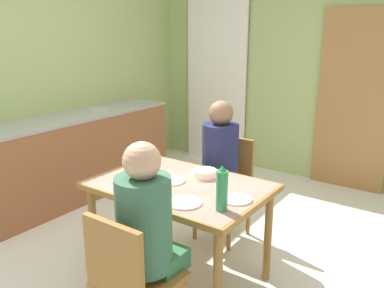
{
  "coord_description": "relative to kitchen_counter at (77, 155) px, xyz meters",
  "views": [
    {
      "loc": [
        1.75,
        -2.27,
        1.75
      ],
      "look_at": [
        0.18,
        -0.06,
        0.99
      ],
      "focal_mm": 37.37,
      "sensor_mm": 36.0,
      "label": 1
    }
  ],
  "objects": [
    {
      "name": "dining_table",
      "position": [
        1.86,
        -0.6,
        0.2
      ],
      "size": [
        1.2,
        0.82,
        0.74
      ],
      "color": "olive",
      "rests_on": "ground_plane"
    },
    {
      "name": "chair_near_diner",
      "position": [
        2.11,
        -1.36,
        0.05
      ],
      "size": [
        0.4,
        0.4,
        0.87
      ],
      "color": "olive",
      "rests_on": "ground_plane"
    },
    {
      "name": "dinner_plate_near_right",
      "position": [
        1.78,
        -0.6,
        0.29
      ],
      "size": [
        0.2,
        0.2,
        0.01
      ],
      "primitive_type": "cylinder",
      "color": "white",
      "rests_on": "dining_table"
    },
    {
      "name": "person_far_diner",
      "position": [
        1.79,
        0.03,
        0.33
      ],
      "size": [
        0.3,
        0.37,
        0.77
      ],
      "rotation": [
        0.0,
        0.0,
        3.14
      ],
      "color": "#24213F",
      "rests_on": "ground_plane"
    },
    {
      "name": "wall_left",
      "position": [
        -0.33,
        0.21,
        0.86
      ],
      "size": [
        0.1,
        3.63,
        2.63
      ],
      "primitive_type": "cube",
      "color": "#A2BA6E",
      "rests_on": "ground_plane"
    },
    {
      "name": "serving_bowl_center",
      "position": [
        1.93,
        -0.39,
        0.31
      ],
      "size": [
        0.17,
        0.17,
        0.05
      ],
      "primitive_type": "cylinder",
      "color": "silver",
      "rests_on": "dining_table"
    },
    {
      "name": "dinner_plate_near_left",
      "position": [
        2.08,
        -0.85,
        0.29
      ],
      "size": [
        0.22,
        0.22,
        0.01
      ],
      "primitive_type": "cylinder",
      "color": "white",
      "rests_on": "dining_table"
    },
    {
      "name": "door_wooden",
      "position": [
        2.35,
        1.95,
        0.55
      ],
      "size": [
        0.8,
        0.05,
        2.0
      ],
      "primitive_type": "cube",
      "color": "#A06F3C",
      "rests_on": "ground_plane"
    },
    {
      "name": "kitchen_counter",
      "position": [
        0.0,
        0.0,
        0.0
      ],
      "size": [
        0.61,
        2.35,
        0.91
      ],
      "color": "#955936",
      "rests_on": "ground_plane"
    },
    {
      "name": "cutlery_fork_near",
      "position": [
        1.85,
        -0.88,
        0.29
      ],
      "size": [
        0.15,
        0.04,
        0.0
      ],
      "primitive_type": "cube",
      "rotation": [
        0.0,
        0.0,
        0.14
      ],
      "color": "silver",
      "rests_on": "dining_table"
    },
    {
      "name": "wall_back",
      "position": [
        1.67,
        2.03,
        0.86
      ],
      "size": [
        4.21,
        0.1,
        2.63
      ],
      "primitive_type": "cube",
      "color": "#A0B76E",
      "rests_on": "ground_plane"
    },
    {
      "name": "cutlery_knife_near",
      "position": [
        1.58,
        -0.77,
        0.29
      ],
      "size": [
        0.04,
        0.15,
        0.0
      ],
      "primitive_type": "cube",
      "rotation": [
        0.0,
        0.0,
        4.57
      ],
      "color": "silver",
      "rests_on": "dining_table"
    },
    {
      "name": "chair_far_diner",
      "position": [
        1.79,
        0.16,
        0.05
      ],
      "size": [
        0.4,
        0.4,
        0.87
      ],
      "rotation": [
        0.0,
        0.0,
        3.14
      ],
      "color": "olive",
      "rests_on": "ground_plane"
    },
    {
      "name": "drinking_glass_by_near_diner",
      "position": [
        1.45,
        -0.53,
        0.33
      ],
      "size": [
        0.06,
        0.06,
        0.09
      ],
      "primitive_type": "cylinder",
      "color": "silver",
      "rests_on": "dining_table"
    },
    {
      "name": "person_near_diner",
      "position": [
        2.11,
        -1.23,
        0.33
      ],
      "size": [
        0.3,
        0.37,
        0.77
      ],
      "color": "#306B42",
      "rests_on": "ground_plane"
    },
    {
      "name": "water_bottle_green_near",
      "position": [
        2.31,
        -0.79,
        0.42
      ],
      "size": [
        0.07,
        0.07,
        0.28
      ],
      "color": "#2A7F4A",
      "rests_on": "dining_table"
    },
    {
      "name": "ground_plane",
      "position": [
        1.67,
        -0.39,
        -0.45
      ],
      "size": [
        6.29,
        6.29,
        0.0
      ],
      "primitive_type": "plane",
      "color": "silver"
    },
    {
      "name": "curtain_panel",
      "position": [
        0.56,
        1.93,
        0.65
      ],
      "size": [
        0.9,
        0.03,
        2.21
      ],
      "primitive_type": "cube",
      "color": "white",
      "rests_on": "ground_plane"
    },
    {
      "name": "dinner_plate_far_center",
      "position": [
        2.32,
        -0.62,
        0.29
      ],
      "size": [
        0.2,
        0.2,
        0.01
      ],
      "primitive_type": "cylinder",
      "color": "white",
      "rests_on": "dining_table"
    }
  ]
}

